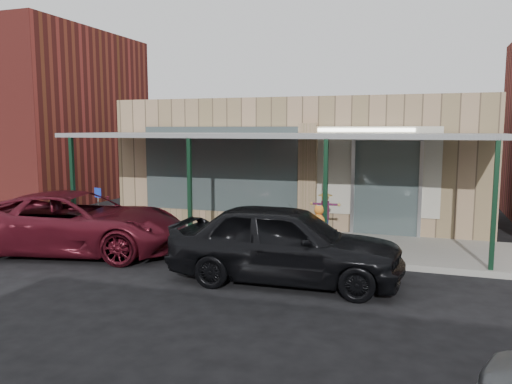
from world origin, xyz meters
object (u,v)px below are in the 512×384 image
(barrel_scarecrow, at_px, (325,225))
(parked_sedan, at_px, (285,243))
(handicap_sign, at_px, (98,204))
(car_maroon, at_px, (76,223))
(barrel_pumpkin, at_px, (275,230))

(barrel_scarecrow, bearing_deg, parked_sedan, -69.54)
(handicap_sign, relative_size, car_maroon, 0.24)
(handicap_sign, bearing_deg, barrel_pumpkin, 26.66)
(handicap_sign, distance_m, car_maroon, 1.67)
(barrel_pumpkin, bearing_deg, handicap_sign, -169.26)
(barrel_pumpkin, relative_size, handicap_sign, 0.52)
(barrel_pumpkin, bearing_deg, parked_sedan, -70.16)
(barrel_pumpkin, height_order, car_maroon, car_maroon)
(parked_sedan, bearing_deg, barrel_scarecrow, -5.35)
(handicap_sign, height_order, car_maroon, car_maroon)
(barrel_pumpkin, xyz_separation_m, parked_sedan, (1.16, -3.23, 0.44))
(barrel_pumpkin, relative_size, car_maroon, 0.12)
(barrel_scarecrow, bearing_deg, barrel_pumpkin, -149.13)
(parked_sedan, xyz_separation_m, car_maroon, (-5.85, 0.66, -0.04))
(handicap_sign, bearing_deg, car_maroon, -58.32)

